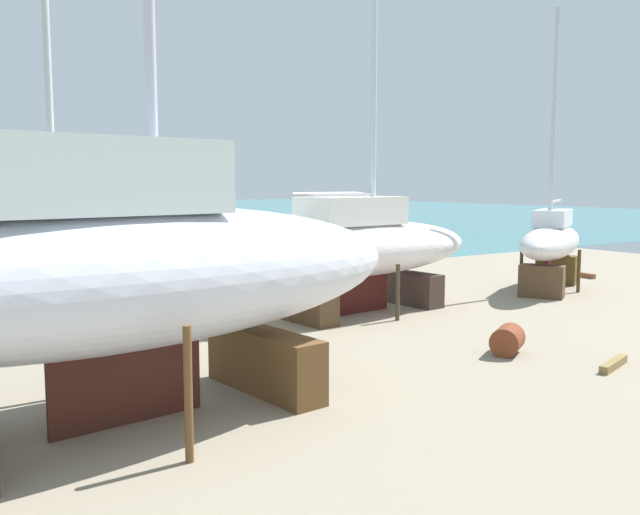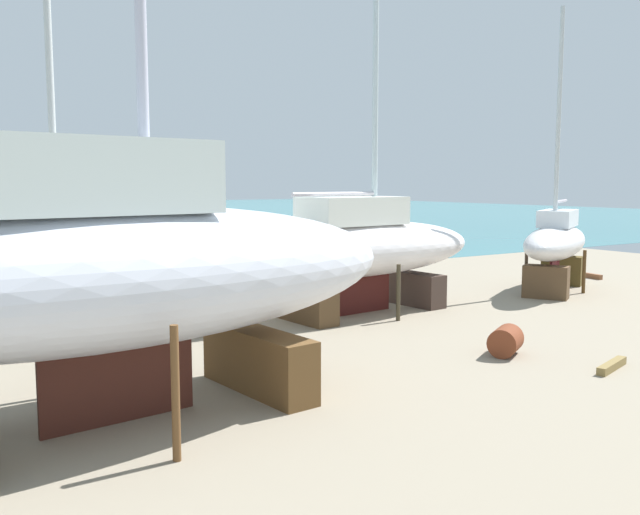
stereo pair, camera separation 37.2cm
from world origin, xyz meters
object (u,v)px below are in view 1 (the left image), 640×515
at_px(barrel_rust_mid, 507,340).
at_px(sailboat_far_slipway, 551,243).
at_px(sailboat_small_center, 122,271).
at_px(sailboat_large_starboard, 78,241).
at_px(sailboat_mid_port, 361,247).

bearing_deg(barrel_rust_mid, sailboat_far_slipway, 32.65).
height_order(sailboat_small_center, sailboat_far_slipway, sailboat_small_center).
bearing_deg(sailboat_large_starboard, barrel_rust_mid, 165.00).
distance_m(sailboat_small_center, sailboat_far_slipway, 17.85).
bearing_deg(sailboat_far_slipway, sailboat_large_starboard, -39.31).
bearing_deg(sailboat_large_starboard, sailboat_far_slipway, -156.80).
xyz_separation_m(sailboat_large_starboard, sailboat_mid_port, (7.57, -2.37, -0.37)).
xyz_separation_m(sailboat_large_starboard, sailboat_far_slipway, (15.82, -2.75, -0.62)).
distance_m(sailboat_far_slipway, barrel_rust_mid, 10.16).
distance_m(sailboat_mid_port, sailboat_far_slipway, 8.27).
relative_size(sailboat_small_center, sailboat_mid_port, 1.28).
bearing_deg(sailboat_small_center, barrel_rust_mid, -8.61).
xyz_separation_m(sailboat_far_slipway, barrel_rust_mid, (-8.47, -5.43, -1.40)).
bearing_deg(sailboat_far_slipway, barrel_rust_mid, 3.18).
bearing_deg(barrel_rust_mid, sailboat_large_starboard, 131.96).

